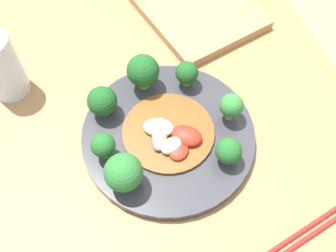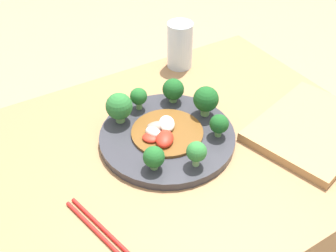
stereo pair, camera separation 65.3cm
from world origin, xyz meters
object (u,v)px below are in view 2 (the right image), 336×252
Objects in this scene: chopsticks at (111,242)px; broccoli_west at (206,100)px; stirfry_center at (165,132)px; broccoli_northwest at (219,124)px; broccoli_southwest at (173,90)px; plate at (168,136)px; drinking_glass at (180,45)px; broccoli_south at (139,97)px; broccoli_northeast at (154,157)px; broccoli_north at (196,153)px; cutting_board at (312,128)px; broccoli_southeast at (119,107)px.

broccoli_west is at bearing -149.99° from chopsticks.
broccoli_northwest is at bearing 147.38° from stirfry_center.
stirfry_center is (0.08, 0.09, -0.03)m from broccoli_southwest.
broccoli_southwest is at bearing -127.14° from plate.
stirfry_center is 0.65× the size of chopsticks.
broccoli_west is 0.57× the size of drinking_glass.
broccoli_northwest is at bearing 120.23° from broccoli_south.
broccoli_north reaches higher than broccoli_northeast.
broccoli_northwest reaches higher than plate.
plate is 1.89× the size of stirfry_center.
stirfry_center is at bearing -132.60° from broccoli_northeast.
broccoli_west reaches higher than broccoli_southwest.
drinking_glass reaches higher than broccoli_northwest.
broccoli_northeast is at bearing 50.73° from drinking_glass.
broccoli_southwest reaches higher than broccoli_south.
cutting_board is at bearing 157.67° from broccoli_northwest.
broccoli_north is at bearing 27.35° from broccoli_northwest.
broccoli_southeast is 0.06m from broccoli_south.
plate is 0.12m from broccoli_north.
broccoli_northeast is at bearing 70.63° from broccoli_south.
cutting_board is (-0.30, 0.15, -0.02)m from stirfry_center.
broccoli_south is at bearing -109.37° from broccoli_northeast.
broccoli_west is 0.08m from broccoli_northwest.
broccoli_southeast reaches higher than broccoli_north.
broccoli_west reaches higher than broccoli_northeast.
broccoli_south is 0.43× the size of drinking_glass.
stirfry_center reaches higher than chopsticks.
broccoli_southeast is 1.19× the size of broccoli_southwest.
broccoli_northeast reaches higher than chopsticks.
stirfry_center is at bearing 92.01° from broccoli_south.
broccoli_north is at bearing 154.78° from broccoli_northeast.
broccoli_southeast is at bearing 18.37° from broccoli_south.
broccoli_southeast is 0.56× the size of drinking_glass.
broccoli_south is at bearing -11.23° from broccoli_southwest.
chopsticks is 0.74× the size of cutting_board.
broccoli_north is 0.41m from drinking_glass.
cutting_board is (-0.51, -0.03, 0.01)m from chopsticks.
broccoli_north is at bearing 61.87° from drinking_glass.
broccoli_southwest reaches higher than broccoli_north.
broccoli_west is at bearing 113.58° from broccoli_southwest.
broccoli_northwest is 0.34× the size of stirfry_center.
broccoli_northeast reaches higher than cutting_board.
chopsticks is at bearing 16.84° from broccoli_north.
broccoli_southwest is at bearing -178.88° from broccoli_southeast.
broccoli_northwest is at bearing 135.97° from broccoli_southeast.
chopsticks is (0.15, 0.27, -0.06)m from broccoli_southeast.
broccoli_southeast is 0.21m from broccoli_north.
broccoli_northeast is 0.21m from broccoli_west.
broccoli_west reaches higher than stirfry_center.
broccoli_southeast reaches higher than cutting_board.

